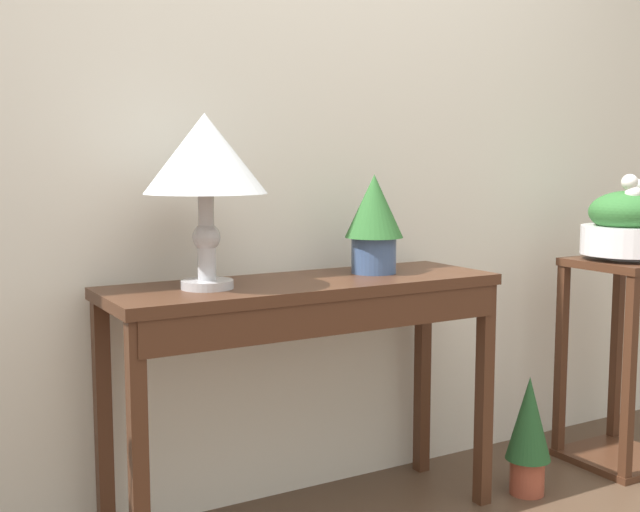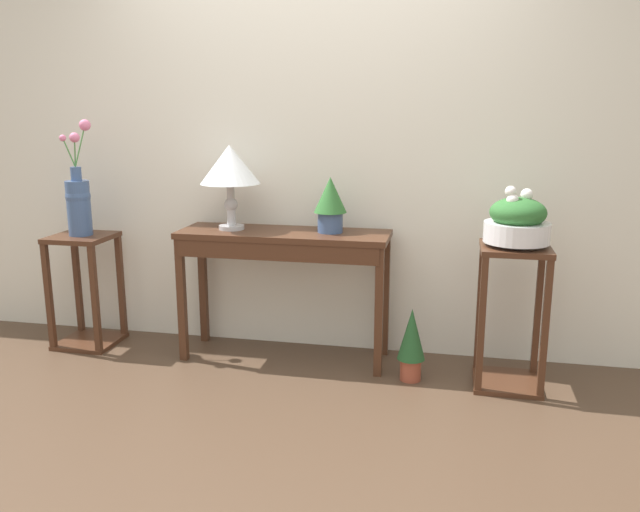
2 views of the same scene
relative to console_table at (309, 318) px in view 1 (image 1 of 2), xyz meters
The scene contains 7 objects.
back_wall_with_art 0.80m from the console_table, 67.06° to the left, with size 9.00×0.10×2.80m.
console_table is the anchor object (origin of this frame).
table_lamp 0.58m from the console_table, behind, with size 0.35×0.35×0.50m.
potted_plant_on_console 0.41m from the console_table, 10.40° to the left, with size 0.19×0.19×0.32m.
pedestal_stand_right 1.34m from the console_table, ahead, with size 0.36×0.36×0.79m.
planter_bowl_wide_right 1.33m from the console_table, ahead, with size 0.34×0.34×0.32m.
potted_plant_floor 0.91m from the console_table, 11.99° to the right, with size 0.16×0.16×0.42m.
Camera 1 is at (-1.32, -1.03, 1.15)m, focal length 44.85 mm.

